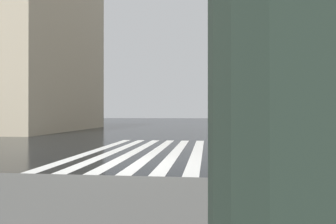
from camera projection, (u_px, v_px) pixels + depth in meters
The scene contains 3 objects.
ground_plane at pixel (130, 164), 12.09m from camera, with size 220.00×220.00×0.00m, color black.
zebra_crossing at pixel (156, 151), 16.03m from camera, with size 13.00×6.50×0.01m.
traffic_signal_post at pixel (309, 89), 8.12m from camera, with size 0.44×0.30×3.16m.
Camera 1 is at (-11.85, -2.81, 1.86)m, focal length 35.55 mm.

